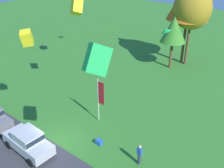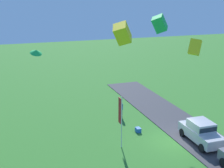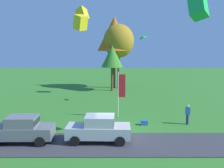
% 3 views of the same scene
% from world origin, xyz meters
% --- Properties ---
extents(ground_plane, '(120.00, 120.00, 0.00)m').
position_xyz_m(ground_plane, '(0.00, 0.00, 0.00)').
color(ground_plane, '#337528').
extents(pavement_strip, '(36.00, 4.40, 0.06)m').
position_xyz_m(pavement_strip, '(0.00, -2.40, 0.03)').
color(pavement_strip, '#38383D').
rests_on(pavement_strip, ground).
extents(car_sedan_near_entrance, '(4.42, 2.00, 1.84)m').
position_xyz_m(car_sedan_near_entrance, '(-6.23, -2.14, 1.04)').
color(car_sedan_near_entrance, slate).
rests_on(car_sedan_near_entrance, ground).
extents(car_sedan_by_flagpole, '(4.45, 2.05, 1.84)m').
position_xyz_m(car_sedan_by_flagpole, '(-0.91, -2.00, 1.04)').
color(car_sedan_by_flagpole, '#B7B7BC').
rests_on(car_sedan_by_flagpole, ground).
extents(person_watching_sky, '(0.36, 0.24, 1.71)m').
position_xyz_m(person_watching_sky, '(6.45, 2.22, 0.88)').
color(person_watching_sky, '#2D334C').
rests_on(person_watching_sky, ground).
extents(tree_lone_near, '(3.20, 3.20, 6.76)m').
position_xyz_m(tree_lone_near, '(0.01, 19.36, 5.11)').
color(tree_lone_near, brown).
rests_on(tree_lone_near, ground).
extents(tree_left_of_center, '(5.32, 5.32, 11.22)m').
position_xyz_m(tree_left_of_center, '(0.36, 22.10, 8.54)').
color(tree_left_of_center, brown).
rests_on(tree_left_of_center, ground).
extents(tree_far_left, '(4.76, 4.76, 10.05)m').
position_xyz_m(tree_far_left, '(1.03, 21.79, 7.40)').
color(tree_far_left, brown).
rests_on(tree_far_left, ground).
extents(flag_banner, '(0.71, 0.08, 4.28)m').
position_xyz_m(flag_banner, '(0.79, 4.47, 2.71)').
color(flag_banner, silver).
rests_on(flag_banner, ground).
extents(cooler_box, '(0.56, 0.40, 0.40)m').
position_xyz_m(cooler_box, '(2.73, 2.02, 0.20)').
color(cooler_box, blue).
rests_on(cooler_box, ground).
extents(kite_delta_mid_center, '(1.22, 1.19, 0.62)m').
position_xyz_m(kite_delta_mid_center, '(3.46, 10.41, 7.68)').
color(kite_delta_mid_center, green).
extents(kite_box_over_trees, '(1.47, 1.94, 1.94)m').
position_xyz_m(kite_box_over_trees, '(5.80, -1.33, 9.23)').
color(kite_box_over_trees, green).
extents(kite_box_low_drifter, '(1.40, 1.49, 1.59)m').
position_xyz_m(kite_box_low_drifter, '(-2.82, 5.79, 9.60)').
color(kite_box_low_drifter, yellow).
extents(kite_box_high_left, '(1.19, 1.29, 1.29)m').
position_xyz_m(kite_box_high_left, '(-2.32, 0.17, 8.36)').
color(kite_box_high_left, yellow).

